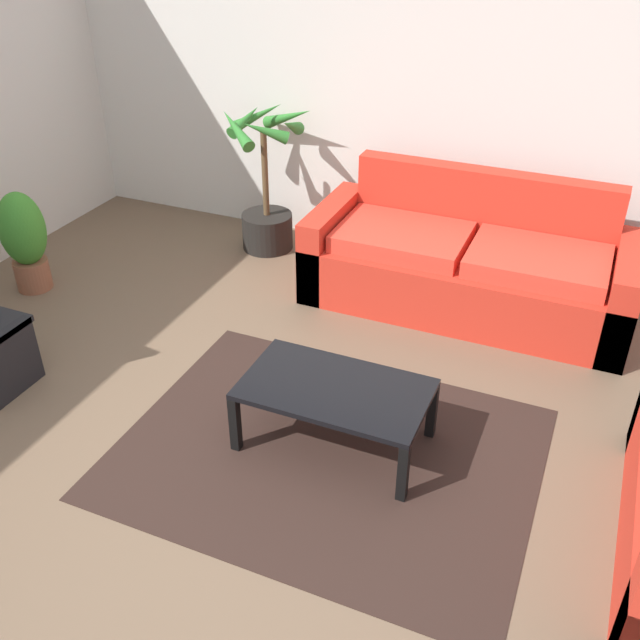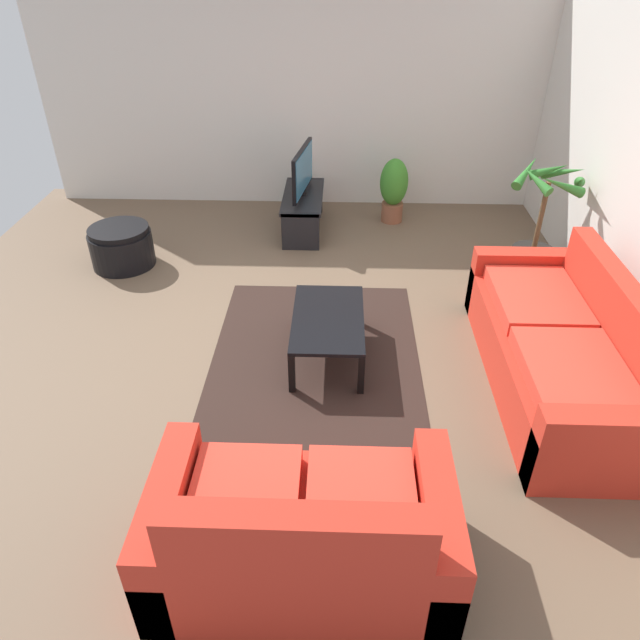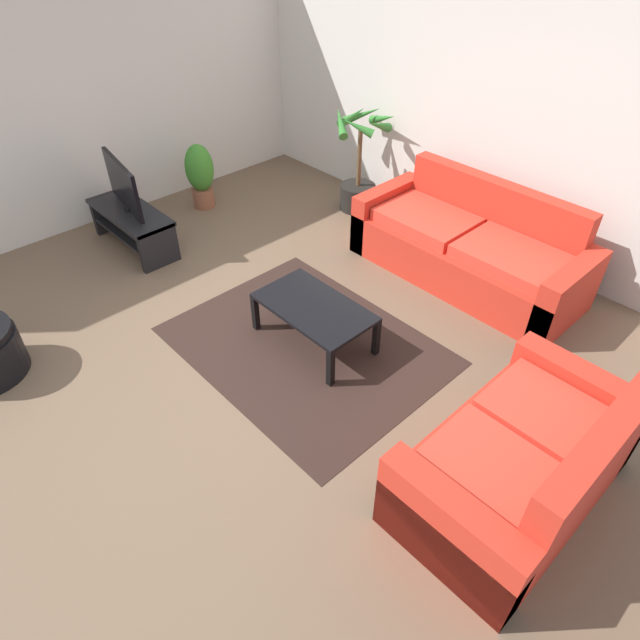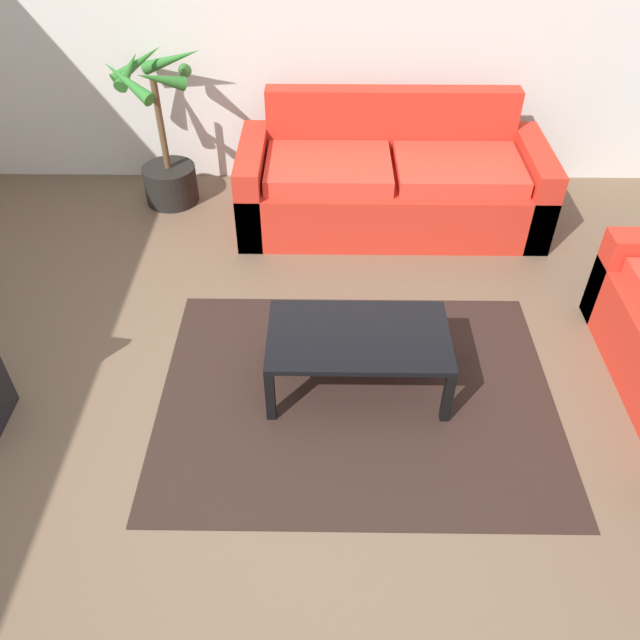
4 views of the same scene
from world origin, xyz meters
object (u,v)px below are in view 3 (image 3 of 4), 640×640
(tv, at_px, (265,148))
(potted_plant_small, at_px, (382,201))
(potted_palm, at_px, (581,195))
(tv_stand, at_px, (267,198))
(coffee_table, at_px, (380,325))

(tv, xyz_separation_m, potted_plant_small, (0.29, 0.92, -0.36))
(tv, height_order, potted_plant_small, tv)
(tv, distance_m, potted_palm, 2.50)
(tv, xyz_separation_m, potted_palm, (0.59, 2.42, -0.23))
(tv_stand, relative_size, coffee_table, 1.24)
(coffee_table, bearing_deg, tv_stand, -161.56)
(coffee_table, xyz_separation_m, potted_plant_small, (-1.67, 0.27, 0.04))
(coffee_table, distance_m, potted_palm, 2.24)
(potted_plant_small, bearing_deg, coffee_table, -9.10)
(tv_stand, xyz_separation_m, coffee_table, (1.96, 0.65, 0.03))
(coffee_table, relative_size, potted_palm, 0.70)
(potted_plant_small, bearing_deg, potted_palm, 78.53)
(potted_palm, height_order, potted_plant_small, potted_palm)
(potted_palm, distance_m, potted_plant_small, 1.54)
(potted_palm, relative_size, potted_plant_small, 1.78)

